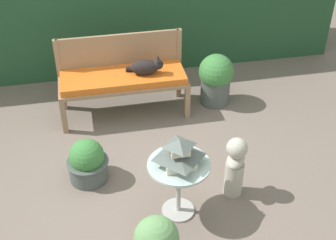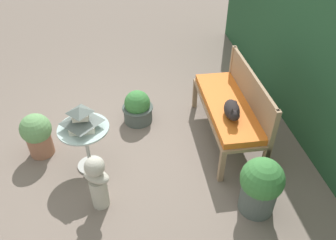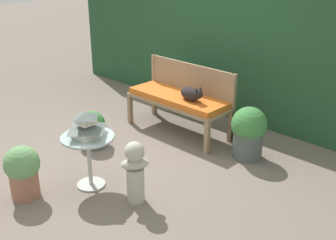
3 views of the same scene
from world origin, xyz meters
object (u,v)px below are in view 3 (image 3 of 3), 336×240
potted_plant_table_near (92,130)px  potted_plant_path_edge (249,132)px  garden_bust (135,170)px  garden_bench (178,100)px  potted_plant_table_far (23,170)px  patio_table (88,147)px  pagoda_birdhouse (87,126)px  cat (191,94)px

potted_plant_table_near → potted_plant_path_edge: (1.67, 1.13, 0.13)m
garden_bust → potted_plant_table_near: bearing=103.1°
garden_bench → potted_plant_table_far: potted_plant_table_far is taller
patio_table → pagoda_birdhouse: 0.25m
garden_bench → potted_plant_path_edge: 1.16m
garden_bench → potted_plant_table_far: size_ratio=2.64×
potted_plant_table_far → garden_bust: bearing=39.7°
patio_table → pagoda_birdhouse: (0.00, 0.00, 0.25)m
cat → patio_table: cat is taller
pagoda_birdhouse → potted_plant_path_edge: (0.86, 1.76, -0.37)m
garden_bench → cat: size_ratio=3.51×
pagoda_birdhouse → garden_bust: (0.59, 0.14, -0.36)m
garden_bust → pagoda_birdhouse: bearing=135.9°
potted_plant_path_edge → pagoda_birdhouse: bearing=-116.2°
patio_table → potted_plant_table_near: bearing=141.9°
patio_table → garden_bust: bearing=13.3°
cat → potted_plant_table_far: 2.35m
pagoda_birdhouse → garden_bench: bearing=99.6°
garden_bench → garden_bust: 1.83m
garden_bench → potted_plant_path_edge: size_ratio=2.30×
garden_bench → pagoda_birdhouse: pagoda_birdhouse is taller
garden_bust → potted_plant_table_near: 1.48m
garden_bust → cat: bearing=53.9°
cat → pagoda_birdhouse: size_ratio=1.20×
pagoda_birdhouse → garden_bust: 0.70m
potted_plant_table_far → potted_plant_path_edge: potted_plant_path_edge is taller
patio_table → potted_plant_path_edge: 1.96m
potted_plant_table_near → potted_plant_table_far: bearing=-68.5°
pagoda_birdhouse → potted_plant_table_near: pagoda_birdhouse is taller
potted_plant_table_far → potted_plant_path_edge: size_ratio=0.87×
patio_table → potted_plant_table_far: (-0.32, -0.61, -0.16)m
patio_table → potted_plant_table_near: size_ratio=1.26×
potted_plant_table_near → potted_plant_path_edge: potted_plant_path_edge is taller
garden_bust → potted_plant_table_far: 1.17m
garden_bust → potted_plant_table_far: size_ratio=1.17×
cat → potted_plant_path_edge: bearing=11.9°
garden_bench → cat: cat is taller
garden_bust → potted_plant_path_edge: 1.64m
potted_plant_table_near → garden_bust: bearing=-19.5°
potted_plant_table_near → pagoda_birdhouse: bearing=-38.1°
pagoda_birdhouse → potted_plant_table_far: bearing=-117.4°
pagoda_birdhouse → potted_plant_table_far: (-0.32, -0.61, -0.41)m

